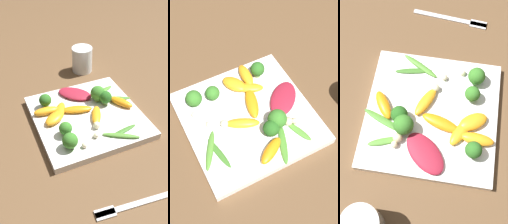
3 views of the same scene
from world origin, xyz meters
The scene contains 23 objects.
ground_plane centered at (0.00, 0.00, 0.00)m, with size 2.40×2.40×0.00m, color brown.
plate centered at (0.00, 0.00, 0.01)m, with size 0.26×0.26×0.02m.
radicchio_leaf_0 centered at (0.09, 0.00, 0.03)m, with size 0.10×0.10×0.01m.
orange_segment_0 centered at (0.00, -0.10, 0.03)m, with size 0.07×0.05×0.02m.
orange_segment_1 centered at (0.03, 0.06, 0.03)m, with size 0.07×0.05×0.01m.
orange_segment_2 centered at (0.01, 0.08, 0.03)m, with size 0.06×0.07×0.02m.
orange_segment_3 centered at (0.02, 0.02, 0.03)m, with size 0.05×0.08×0.01m.
orange_segment_4 centered at (0.04, 0.09, 0.03)m, with size 0.03×0.07×0.02m.
orange_segment_5 centered at (-0.02, -0.02, 0.03)m, with size 0.07×0.05×0.02m.
broccoli_floret_0 centered at (0.07, 0.09, 0.04)m, with size 0.03×0.03×0.04m.
broccoli_floret_1 centered at (0.02, -0.06, 0.04)m, with size 0.03×0.03×0.04m.
broccoli_floret_2 centered at (-0.05, 0.08, 0.04)m, with size 0.03×0.03×0.04m.
broccoli_floret_3 centered at (0.04, -0.05, 0.04)m, with size 0.04×0.04×0.04m.
broccoli_floret_4 centered at (-0.09, 0.08, 0.04)m, with size 0.04×0.04×0.04m.
arugula_sprig_0 centered at (0.03, -0.09, 0.02)m, with size 0.05×0.09×0.00m.
arugula_sprig_1 centered at (-0.09, -0.05, 0.02)m, with size 0.03×0.08×0.00m.
arugula_sprig_2 centered at (0.07, -0.08, 0.02)m, with size 0.04×0.06×0.00m.
arugula_sprig_3 centered at (-0.10, -0.04, 0.02)m, with size 0.06×0.08×0.01m.
macadamia_nut_0 centered at (-0.10, 0.05, 0.03)m, with size 0.01×0.01×0.01m.
macadamia_nut_1 centered at (0.06, -0.06, 0.03)m, with size 0.02×0.02×0.02m.
macadamia_nut_2 centered at (-0.08, 0.01, 0.03)m, with size 0.01×0.01×0.01m.
macadamia_nut_3 centered at (0.08, -0.06, 0.03)m, with size 0.01×0.01×0.01m.
macadamia_nut_4 centered at (-0.05, 0.00, 0.03)m, with size 0.02×0.02×0.02m.
Camera 2 is at (-0.16, -0.32, 0.57)m, focal length 50.00 mm.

